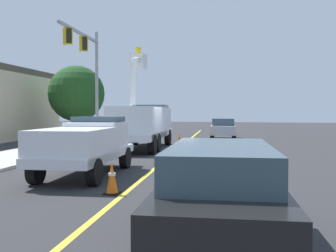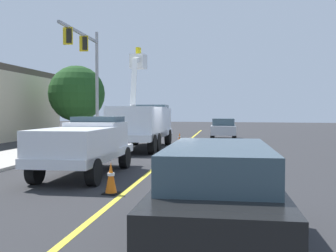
{
  "view_description": "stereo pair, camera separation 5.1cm",
  "coord_description": "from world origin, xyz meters",
  "px_view_note": "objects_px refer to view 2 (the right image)",
  "views": [
    {
      "loc": [
        -20.42,
        -5.16,
        2.27
      ],
      "look_at": [
        1.37,
        0.7,
        1.4
      ],
      "focal_mm": 41.34,
      "sensor_mm": 36.0,
      "label": 1
    },
    {
      "loc": [
        -20.4,
        -5.21,
        2.27
      ],
      "look_at": [
        1.37,
        0.7,
        1.4
      ],
      "focal_mm": 41.34,
      "sensor_mm": 36.0,
      "label": 2
    }
  ],
  "objects_px": {
    "passing_minivan": "(223,127)",
    "trailing_sedan": "(218,188)",
    "traffic_cone_leading": "(111,178)",
    "service_pickup_truck": "(85,144)",
    "traffic_cone_mid_front": "(180,138)",
    "utility_bucket_truck": "(143,122)",
    "traffic_signal_mast": "(88,63)"
  },
  "relations": [
    {
      "from": "utility_bucket_truck",
      "to": "traffic_cone_leading",
      "type": "height_order",
      "value": "utility_bucket_truck"
    },
    {
      "from": "trailing_sedan",
      "to": "traffic_signal_mast",
      "type": "height_order",
      "value": "traffic_signal_mast"
    },
    {
      "from": "passing_minivan",
      "to": "traffic_signal_mast",
      "type": "xyz_separation_m",
      "value": [
        -7.49,
        8.12,
        4.48
      ]
    },
    {
      "from": "traffic_cone_leading",
      "to": "utility_bucket_truck",
      "type": "bearing_deg",
      "value": 14.96
    },
    {
      "from": "service_pickup_truck",
      "to": "traffic_cone_mid_front",
      "type": "xyz_separation_m",
      "value": [
        14.25,
        -0.02,
        -0.76
      ]
    },
    {
      "from": "traffic_cone_leading",
      "to": "traffic_signal_mast",
      "type": "height_order",
      "value": "traffic_signal_mast"
    },
    {
      "from": "passing_minivan",
      "to": "traffic_cone_leading",
      "type": "height_order",
      "value": "passing_minivan"
    },
    {
      "from": "utility_bucket_truck",
      "to": "service_pickup_truck",
      "type": "bearing_deg",
      "value": -173.09
    },
    {
      "from": "service_pickup_truck",
      "to": "traffic_cone_leading",
      "type": "height_order",
      "value": "service_pickup_truck"
    },
    {
      "from": "service_pickup_truck",
      "to": "traffic_signal_mast",
      "type": "xyz_separation_m",
      "value": [
        11.29,
        5.57,
        4.34
      ]
    },
    {
      "from": "passing_minivan",
      "to": "trailing_sedan",
      "type": "xyz_separation_m",
      "value": [
        -24.68,
        -2.96,
        0.0
      ]
    },
    {
      "from": "traffic_cone_leading",
      "to": "traffic_cone_mid_front",
      "type": "height_order",
      "value": "traffic_cone_leading"
    },
    {
      "from": "passing_minivan",
      "to": "trailing_sedan",
      "type": "relative_size",
      "value": 1.0
    },
    {
      "from": "service_pickup_truck",
      "to": "traffic_cone_mid_front",
      "type": "height_order",
      "value": "service_pickup_truck"
    },
    {
      "from": "trailing_sedan",
      "to": "traffic_signal_mast",
      "type": "xyz_separation_m",
      "value": [
        17.18,
        11.08,
        4.48
      ]
    },
    {
      "from": "passing_minivan",
      "to": "service_pickup_truck",
      "type": "bearing_deg",
      "value": 172.25
    },
    {
      "from": "traffic_cone_leading",
      "to": "traffic_cone_mid_front",
      "type": "xyz_separation_m",
      "value": [
        16.86,
        2.11,
        -0.07
      ]
    },
    {
      "from": "passing_minivan",
      "to": "traffic_cone_mid_front",
      "type": "bearing_deg",
      "value": 150.76
    },
    {
      "from": "utility_bucket_truck",
      "to": "traffic_cone_mid_front",
      "type": "height_order",
      "value": "utility_bucket_truck"
    },
    {
      "from": "passing_minivan",
      "to": "trailing_sedan",
      "type": "bearing_deg",
      "value": -173.17
    },
    {
      "from": "passing_minivan",
      "to": "traffic_cone_leading",
      "type": "xyz_separation_m",
      "value": [
        -21.39,
        0.43,
        -0.54
      ]
    },
    {
      "from": "traffic_cone_leading",
      "to": "traffic_cone_mid_front",
      "type": "bearing_deg",
      "value": 7.12
    },
    {
      "from": "utility_bucket_truck",
      "to": "traffic_cone_leading",
      "type": "xyz_separation_m",
      "value": [
        -12.37,
        -3.31,
        -1.16
      ]
    },
    {
      "from": "passing_minivan",
      "to": "utility_bucket_truck",
      "type": "bearing_deg",
      "value": 157.49
    },
    {
      "from": "service_pickup_truck",
      "to": "traffic_signal_mast",
      "type": "height_order",
      "value": "traffic_signal_mast"
    },
    {
      "from": "trailing_sedan",
      "to": "traffic_cone_leading",
      "type": "xyz_separation_m",
      "value": [
        3.28,
        3.39,
        -0.54
      ]
    },
    {
      "from": "service_pickup_truck",
      "to": "passing_minivan",
      "type": "bearing_deg",
      "value": -7.75
    },
    {
      "from": "utility_bucket_truck",
      "to": "traffic_cone_leading",
      "type": "bearing_deg",
      "value": -165.04
    },
    {
      "from": "service_pickup_truck",
      "to": "traffic_signal_mast",
      "type": "relative_size",
      "value": 0.74
    },
    {
      "from": "traffic_cone_leading",
      "to": "passing_minivan",
      "type": "bearing_deg",
      "value": -1.15
    },
    {
      "from": "utility_bucket_truck",
      "to": "traffic_signal_mast",
      "type": "xyz_separation_m",
      "value": [
        1.53,
        4.39,
        3.86
      ]
    },
    {
      "from": "traffic_cone_mid_front",
      "to": "service_pickup_truck",
      "type": "bearing_deg",
      "value": 179.92
    }
  ]
}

